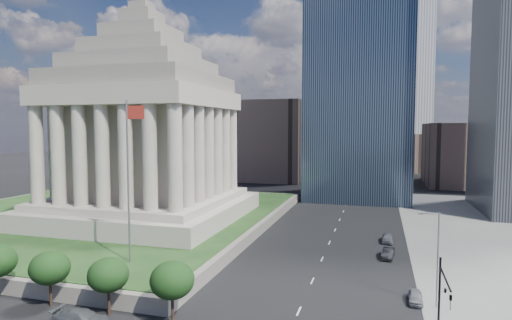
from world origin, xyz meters
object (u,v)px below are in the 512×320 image
at_px(suv_grey, 81,318).
at_px(parked_sedan_near, 415,297).
at_px(flagpole, 129,172).
at_px(traffic_signal_ne, 443,298).
at_px(parked_sedan_mid, 388,253).
at_px(street_lamp_north, 436,253).
at_px(parked_sedan_far, 387,238).
at_px(war_memorial, 144,112).

height_order(suv_grey, parked_sedan_near, suv_grey).
relative_size(flagpole, traffic_signal_ne, 2.50).
bearing_deg(parked_sedan_near, suv_grey, -153.00).
height_order(suv_grey, parked_sedan_mid, suv_grey).
relative_size(street_lamp_north, parked_sedan_mid, 2.36).
distance_m(suv_grey, parked_sedan_far, 47.84).
relative_size(war_memorial, flagpole, 1.95).
bearing_deg(street_lamp_north, suv_grey, -156.54).
bearing_deg(war_memorial, traffic_signal_ne, -36.42).
distance_m(flagpole, suv_grey, 18.14).
relative_size(flagpole, parked_sedan_mid, 4.72).
bearing_deg(flagpole, parked_sedan_far, 39.97).
xyz_separation_m(parked_sedan_mid, parked_sedan_far, (0.00, 8.77, 0.02)).
xyz_separation_m(war_memorial, traffic_signal_ne, (46.50, -34.30, -16.15)).
bearing_deg(parked_sedan_near, parked_sedan_far, 97.19).
bearing_deg(parked_sedan_far, war_memorial, -176.29).
height_order(suv_grey, parked_sedan_far, suv_grey).
bearing_deg(parked_sedan_near, traffic_signal_ne, -83.93).
distance_m(street_lamp_north, parked_sedan_far, 25.69).
height_order(war_memorial, traffic_signal_ne, war_memorial).
height_order(war_memorial, street_lamp_north, war_memorial).
relative_size(flagpole, parked_sedan_far, 4.71).
relative_size(traffic_signal_ne, parked_sedan_near, 2.18).
relative_size(traffic_signal_ne, parked_sedan_far, 1.88).
height_order(war_memorial, parked_sedan_mid, war_memorial).
height_order(parked_sedan_mid, parked_sedan_far, parked_sedan_far).
bearing_deg(suv_grey, street_lamp_north, -67.43).
distance_m(flagpole, parked_sedan_mid, 37.36).
distance_m(street_lamp_north, parked_sedan_near, 5.40).
bearing_deg(street_lamp_north, traffic_signal_ne, -94.19).
distance_m(suv_grey, parked_sedan_near, 33.77).
distance_m(parked_sedan_near, parked_sedan_far, 24.31).
distance_m(traffic_signal_ne, street_lamp_north, 11.34).
relative_size(flagpole, suv_grey, 3.60).
distance_m(war_memorial, parked_sedan_far, 47.75).
height_order(traffic_signal_ne, street_lamp_north, street_lamp_north).
bearing_deg(parked_sedan_mid, flagpole, -144.16).
distance_m(flagpole, traffic_signal_ne, 36.69).
relative_size(war_memorial, parked_sedan_far, 9.19).
bearing_deg(war_memorial, street_lamp_north, -25.92).
bearing_deg(street_lamp_north, parked_sedan_mid, 105.08).
relative_size(traffic_signal_ne, street_lamp_north, 0.80).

